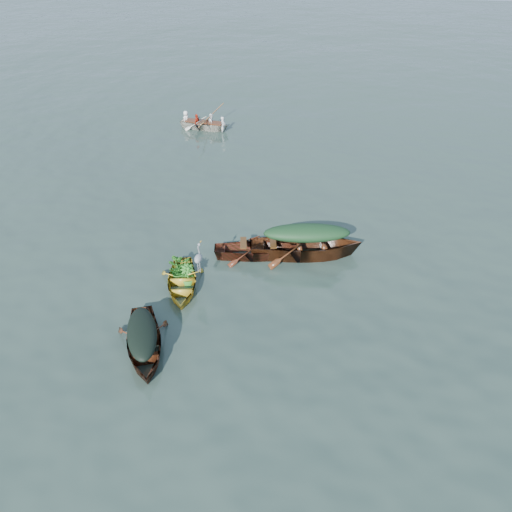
{
  "coord_description": "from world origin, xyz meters",
  "views": [
    {
      "loc": [
        2.69,
        -10.23,
        9.17
      ],
      "look_at": [
        0.09,
        2.31,
        0.5
      ],
      "focal_mm": 35.0,
      "sensor_mm": 36.0,
      "label": 1
    }
  ],
  "objects_px": {
    "dark_covered_boat": "(145,351)",
    "open_wooden_boat": "(258,256)",
    "rowed_boat": "(205,129)",
    "yellow_dinghy": "(182,288)",
    "heron": "(199,263)",
    "green_tarp_boat": "(305,256)"
  },
  "relations": [
    {
      "from": "rowed_boat",
      "to": "heron",
      "type": "relative_size",
      "value": 4.0
    },
    {
      "from": "dark_covered_boat",
      "to": "rowed_boat",
      "type": "height_order",
      "value": "dark_covered_boat"
    },
    {
      "from": "rowed_boat",
      "to": "heron",
      "type": "bearing_deg",
      "value": -158.26
    },
    {
      "from": "open_wooden_boat",
      "to": "rowed_boat",
      "type": "height_order",
      "value": "open_wooden_boat"
    },
    {
      "from": "yellow_dinghy",
      "to": "heron",
      "type": "distance_m",
      "value": 1.03
    },
    {
      "from": "green_tarp_boat",
      "to": "heron",
      "type": "xyz_separation_m",
      "value": [
        -2.9,
        -2.26,
        0.87
      ]
    },
    {
      "from": "rowed_boat",
      "to": "heron",
      "type": "xyz_separation_m",
      "value": [
        3.75,
        -13.03,
        0.87
      ]
    },
    {
      "from": "yellow_dinghy",
      "to": "open_wooden_boat",
      "type": "bearing_deg",
      "value": 31.14
    },
    {
      "from": "dark_covered_boat",
      "to": "yellow_dinghy",
      "type": "bearing_deg",
      "value": 63.45
    },
    {
      "from": "dark_covered_boat",
      "to": "open_wooden_boat",
      "type": "bearing_deg",
      "value": 42.89
    },
    {
      "from": "open_wooden_boat",
      "to": "heron",
      "type": "bearing_deg",
      "value": 130.9
    },
    {
      "from": "dark_covered_boat",
      "to": "heron",
      "type": "bearing_deg",
      "value": 53.65
    },
    {
      "from": "open_wooden_boat",
      "to": "rowed_boat",
      "type": "bearing_deg",
      "value": 11.59
    },
    {
      "from": "open_wooden_boat",
      "to": "dark_covered_boat",
      "type": "bearing_deg",
      "value": 144.42
    },
    {
      "from": "dark_covered_boat",
      "to": "rowed_boat",
      "type": "relative_size",
      "value": 0.98
    },
    {
      "from": "dark_covered_boat",
      "to": "open_wooden_boat",
      "type": "distance_m",
      "value": 5.2
    },
    {
      "from": "dark_covered_boat",
      "to": "open_wooden_boat",
      "type": "relative_size",
      "value": 0.92
    },
    {
      "from": "rowed_boat",
      "to": "dark_covered_boat",
      "type": "bearing_deg",
      "value": -163.12
    },
    {
      "from": "yellow_dinghy",
      "to": "open_wooden_boat",
      "type": "xyz_separation_m",
      "value": [
        1.9,
        2.12,
        0.0
      ]
    },
    {
      "from": "green_tarp_boat",
      "to": "open_wooden_boat",
      "type": "distance_m",
      "value": 1.55
    },
    {
      "from": "green_tarp_boat",
      "to": "rowed_boat",
      "type": "bearing_deg",
      "value": 18.73
    },
    {
      "from": "yellow_dinghy",
      "to": "dark_covered_boat",
      "type": "bearing_deg",
      "value": -108.91
    }
  ]
}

